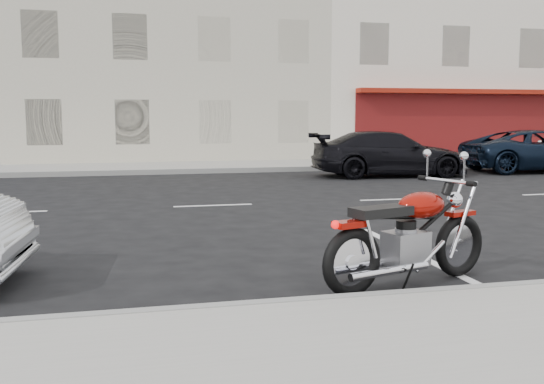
{
  "coord_description": "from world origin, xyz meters",
  "views": [
    {
      "loc": [
        -3.63,
        -12.15,
        1.81
      ],
      "look_at": [
        -1.78,
        -4.32,
        0.8
      ],
      "focal_mm": 40.0,
      "sensor_mm": 36.0,
      "label": 1
    }
  ],
  "objects": [
    {
      "name": "motorcycle",
      "position": [
        0.0,
        -6.09,
        0.51
      ],
      "size": [
        2.17,
        0.97,
        1.13
      ],
      "rotation": [
        0.0,
        0.0,
        0.31
      ],
      "color": "black",
      "rests_on": "ground"
    },
    {
      "name": "fire_hydrant",
      "position": [
        12.0,
        8.5,
        0.53
      ],
      "size": [
        0.2,
        0.2,
        0.72
      ],
      "color": "beige",
      "rests_on": "sidewalk_far"
    },
    {
      "name": "ground",
      "position": [
        0.0,
        0.0,
        0.0
      ],
      "size": [
        120.0,
        120.0,
        0.0
      ],
      "primitive_type": "plane",
      "color": "black",
      "rests_on": "ground"
    },
    {
      "name": "sidewalk_far",
      "position": [
        -5.0,
        8.7,
        0.07
      ],
      "size": [
        80.0,
        3.4,
        0.15
      ],
      "primitive_type": "cube",
      "color": "gray",
      "rests_on": "ground"
    },
    {
      "name": "bldg_corner",
      "position": [
        11.0,
        16.3,
        6.25
      ],
      "size": [
        14.0,
        12.0,
        12.5
      ],
      "primitive_type": "cube",
      "color": "silver",
      "rests_on": "ground"
    },
    {
      "name": "bldg_cream",
      "position": [
        -2.0,
        16.3,
        5.75
      ],
      "size": [
        12.0,
        12.0,
        11.5
      ],
      "primitive_type": "cube",
      "color": "#BCB5A0",
      "rests_on": "ground"
    },
    {
      "name": "car_far",
      "position": [
        4.02,
        4.85,
        0.68
      ],
      "size": [
        4.83,
        2.29,
        1.36
      ],
      "primitive_type": "imported",
      "rotation": [
        0.0,
        0.0,
        1.49
      ],
      "color": "black",
      "rests_on": "ground"
    },
    {
      "name": "suv_far",
      "position": [
        9.44,
        5.14,
        0.68
      ],
      "size": [
        5.1,
        2.71,
        1.36
      ],
      "primitive_type": "imported",
      "rotation": [
        0.0,
        0.0,
        1.48
      ],
      "color": "black",
      "rests_on": "ground"
    },
    {
      "name": "curb_far",
      "position": [
        -5.0,
        7.0,
        0.08
      ],
      "size": [
        80.0,
        0.12,
        0.16
      ],
      "primitive_type": "cube",
      "color": "gray",
      "rests_on": "ground"
    }
  ]
}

